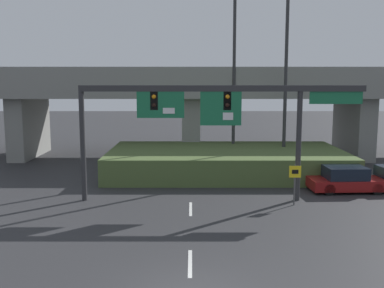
% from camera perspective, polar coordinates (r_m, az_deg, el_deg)
% --- Properties ---
extents(lane_markings, '(0.14, 35.82, 0.01)m').
position_cam_1_polar(lane_markings, '(25.79, 0.02, -6.14)').
color(lane_markings, silver).
rests_on(lane_markings, ground).
extents(signal_gantry, '(14.81, 0.44, 6.09)m').
position_cam_1_polar(signal_gantry, '(23.32, 2.53, 4.53)').
color(signal_gantry, '#2D2D30').
rests_on(signal_gantry, ground).
extents(speed_limit_sign, '(0.60, 0.11, 2.10)m').
position_cam_1_polar(speed_limit_sign, '(23.46, 13.10, -4.35)').
color(speed_limit_sign, '#4C4C4C').
rests_on(speed_limit_sign, ground).
extents(highway_light_pole_near, '(0.70, 0.36, 17.24)m').
position_cam_1_polar(highway_light_pole_near, '(33.48, 5.60, 12.61)').
color(highway_light_pole_near, '#2D2D30').
rests_on(highway_light_pole_near, ground).
extents(highway_light_pole_far, '(0.70, 0.36, 15.90)m').
position_cam_1_polar(highway_light_pole_far, '(32.34, 12.09, 11.44)').
color(highway_light_pole_far, '#2D2D30').
rests_on(highway_light_pole_far, ground).
extents(overpass_bridge, '(47.85, 8.21, 7.32)m').
position_cam_1_polar(overpass_bridge, '(37.25, 0.08, 6.22)').
color(overpass_bridge, gray).
rests_on(overpass_bridge, ground).
extents(grass_embankment, '(15.82, 8.40, 1.65)m').
position_cam_1_polar(grass_embankment, '(30.85, 4.50, -2.23)').
color(grass_embankment, '#4C6033').
rests_on(grass_embankment, ground).
extents(parked_sedan_near_right, '(4.45, 2.03, 1.45)m').
position_cam_1_polar(parked_sedan_near_right, '(27.33, 19.26, -4.35)').
color(parked_sedan_near_right, maroon).
rests_on(parked_sedan_near_right, ground).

